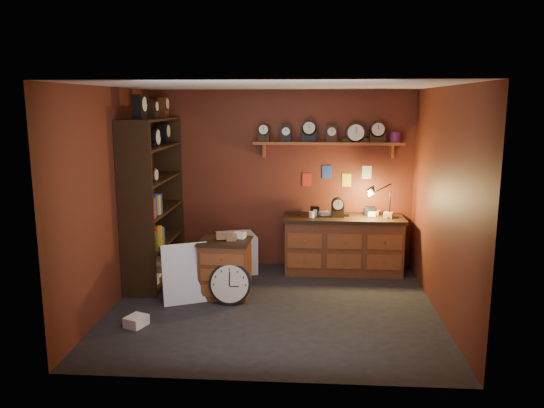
{
  "coord_description": "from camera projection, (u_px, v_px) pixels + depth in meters",
  "views": [
    {
      "loc": [
        0.42,
        -6.24,
        2.52
      ],
      "look_at": [
        -0.04,
        0.35,
        1.24
      ],
      "focal_mm": 35.0,
      "sensor_mm": 36.0,
      "label": 1
    }
  ],
  "objects": [
    {
      "name": "floor_box_c",
      "position": [
        211.0,
        279.0,
        7.43
      ],
      "size": [
        0.27,
        0.26,
        0.16
      ],
      "primitive_type": "cube",
      "rotation": [
        0.0,
        0.0,
        0.49
      ],
      "color": "#90603E",
      "rests_on": "ground"
    },
    {
      "name": "floor_box_a",
      "position": [
        158.0,
        281.0,
        7.37
      ],
      "size": [
        0.27,
        0.24,
        0.15
      ],
      "primitive_type": "cube",
      "rotation": [
        0.0,
        0.0,
        0.18
      ],
      "color": "#90603E",
      "rests_on": "ground"
    },
    {
      "name": "floor_box_b",
      "position": [
        136.0,
        321.0,
        6.04
      ],
      "size": [
        0.27,
        0.29,
        0.12
      ],
      "primitive_type": "cube",
      "rotation": [
        0.0,
        0.0,
        -0.39
      ],
      "color": "white",
      "rests_on": "ground"
    },
    {
      "name": "shelving_unit",
      "position": [
        151.0,
        193.0,
        7.46
      ],
      "size": [
        0.47,
        1.6,
        2.58
      ],
      "color": "black",
      "rests_on": "ground"
    },
    {
      "name": "white_panel",
      "position": [
        187.0,
        302.0,
        6.78
      ],
      "size": [
        0.6,
        0.38,
        0.78
      ],
      "primitive_type": "cube",
      "rotation": [
        -0.17,
        0.0,
        0.4
      ],
      "color": "silver",
      "rests_on": "ground"
    },
    {
      "name": "low_cabinet",
      "position": [
        225.0,
        266.0,
        6.94
      ],
      "size": [
        0.68,
        0.58,
        0.84
      ],
      "rotation": [
        0.0,
        0.0,
        -0.04
      ],
      "color": "brown",
      "rests_on": "ground"
    },
    {
      "name": "big_round_clock",
      "position": [
        230.0,
        284.0,
        6.68
      ],
      "size": [
        0.54,
        0.17,
        0.54
      ],
      "color": "black",
      "rests_on": "ground"
    },
    {
      "name": "mini_fridge",
      "position": [
        236.0,
        253.0,
        7.97
      ],
      "size": [
        0.69,
        0.71,
        0.57
      ],
      "rotation": [
        0.0,
        0.0,
        0.32
      ],
      "color": "silver",
      "rests_on": "ground"
    },
    {
      "name": "workbench",
      "position": [
        343.0,
        241.0,
        7.91
      ],
      "size": [
        1.77,
        0.66,
        1.36
      ],
      "color": "brown",
      "rests_on": "ground"
    },
    {
      "name": "floor",
      "position": [
        273.0,
        307.0,
        6.62
      ],
      "size": [
        4.0,
        4.0,
        0.0
      ],
      "primitive_type": "plane",
      "color": "black",
      "rests_on": "ground"
    },
    {
      "name": "room_shell",
      "position": [
        277.0,
        169.0,
        6.39
      ],
      "size": [
        4.02,
        3.62,
        2.71
      ],
      "color": "#612717",
      "rests_on": "ground"
    }
  ]
}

